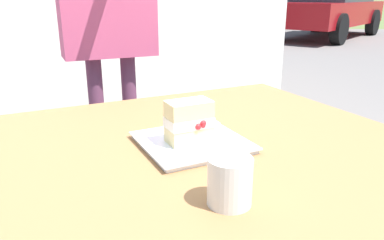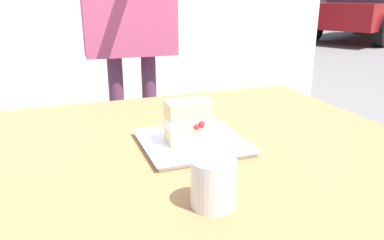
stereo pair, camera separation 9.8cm
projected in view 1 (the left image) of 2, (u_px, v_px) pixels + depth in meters
name	position (u px, v px, depth m)	size (l,w,h in m)	color
patio_table	(208.00, 173.00, 1.06)	(1.12, 1.04, 0.69)	olive
dessert_plate	(192.00, 142.00, 1.00)	(0.26, 0.26, 0.02)	white
cake_slice	(189.00, 122.00, 0.97)	(0.12, 0.08, 0.11)	#EAD18C
dessert_fork	(206.00, 118.00, 1.22)	(0.02, 0.17, 0.01)	silver
coffee_cup	(230.00, 181.00, 0.71)	(0.09, 0.09, 0.09)	silver
diner_person	(107.00, 0.00, 1.73)	(0.44, 0.57, 1.58)	#5D3049
parked_car_near	(329.00, 8.00, 9.92)	(4.72, 3.41, 1.41)	maroon
parked_car_far	(267.00, 5.00, 13.24)	(4.67, 3.71, 1.42)	#B7BABF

